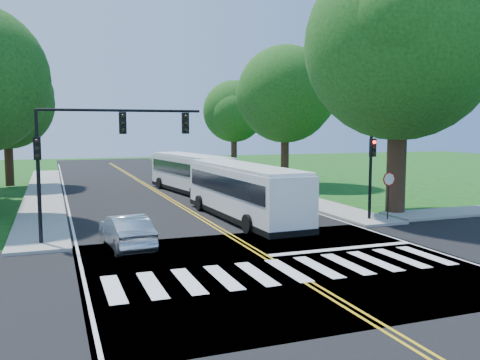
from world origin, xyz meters
name	(u,v)px	position (x,y,z in m)	size (l,w,h in m)	color
ground	(282,267)	(0.00, 0.00, 0.00)	(140.00, 140.00, 0.00)	#114210
road	(171,200)	(0.00, 18.00, 0.01)	(14.00, 96.00, 0.01)	black
cross_road	(282,267)	(0.00, 0.00, 0.01)	(60.00, 12.00, 0.01)	black
center_line	(160,193)	(0.00, 22.00, 0.01)	(0.36, 70.00, 0.01)	gold
edge_line_w	(66,197)	(-6.80, 22.00, 0.01)	(0.12, 70.00, 0.01)	silver
edge_line_e	(243,189)	(6.80, 22.00, 0.01)	(0.12, 70.00, 0.01)	silver
crosswalk	(288,270)	(0.00, -0.50, 0.02)	(12.60, 3.00, 0.01)	silver
stop_bar	(342,249)	(3.50, 1.60, 0.02)	(6.60, 0.40, 0.01)	silver
sidewalk_nw	(44,192)	(-8.30, 25.00, 0.07)	(2.60, 40.00, 0.15)	gray
sidewalk_ne	(247,184)	(8.30, 25.00, 0.07)	(2.60, 40.00, 0.15)	gray
tree_ne_big	(400,45)	(11.00, 8.00, 9.62)	(10.80, 10.80, 14.91)	#372216
tree_west_far	(6,103)	(-11.00, 30.00, 7.00)	(7.60, 7.60, 10.67)	#372216
tree_east_mid	(285,94)	(11.50, 24.00, 7.86)	(8.40, 8.40, 11.93)	#372216
tree_east_far	(234,111)	(12.50, 40.00, 6.86)	(7.20, 7.20, 10.34)	#372216
signal_nw	(96,142)	(-5.86, 6.43, 4.38)	(7.15, 0.46, 5.66)	black
signal_ne	(371,166)	(8.20, 6.44, 2.96)	(0.30, 0.46, 4.40)	black
stop_sign	(389,184)	(9.00, 5.98, 2.03)	(0.76, 0.08, 2.53)	black
bus_lead	(243,191)	(2.04, 9.30, 1.59)	(3.16, 11.64, 2.98)	silver
bus_follow	(191,173)	(2.30, 21.36, 1.56)	(3.99, 11.54, 2.92)	silver
hatchback	(126,231)	(-4.86, 4.81, 0.72)	(1.50, 4.29, 1.41)	silver
suv	(271,196)	(5.27, 12.83, 0.71)	(2.31, 5.02, 1.39)	silver
dark_sedan	(264,194)	(5.32, 14.15, 0.69)	(1.90, 4.68, 1.36)	black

